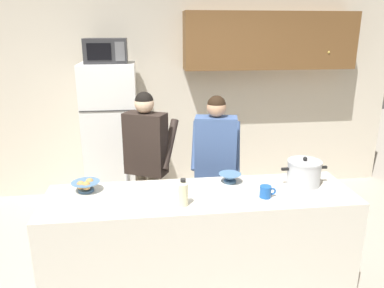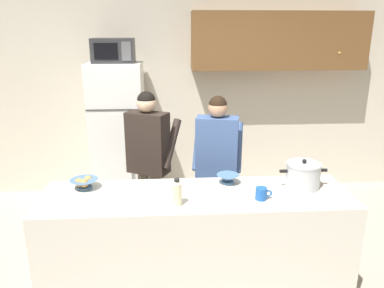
{
  "view_description": "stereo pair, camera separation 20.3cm",
  "coord_description": "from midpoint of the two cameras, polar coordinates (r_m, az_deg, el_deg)",
  "views": [
    {
      "loc": [
        -0.42,
        -2.7,
        2.18
      ],
      "look_at": [
        0.0,
        0.55,
        1.17
      ],
      "focal_mm": 34.96,
      "sensor_mm": 36.0,
      "label": 1
    },
    {
      "loc": [
        -0.22,
        -2.72,
        2.18
      ],
      "look_at": [
        0.0,
        0.55,
        1.17
      ],
      "focal_mm": 34.96,
      "sensor_mm": 36.0,
      "label": 2
    }
  ],
  "objects": [
    {
      "name": "back_wall_unit",
      "position": [
        5.04,
        -0.63,
        8.96
      ],
      "size": [
        6.0,
        0.48,
        2.6
      ],
      "color": "beige",
      "rests_on": "ground"
    },
    {
      "name": "kitchen_island",
      "position": [
        3.22,
        -0.57,
        -15.12
      ],
      "size": [
        2.47,
        0.68,
        0.92
      ],
      "primitive_type": "cube",
      "color": "silver",
      "rests_on": "ground"
    },
    {
      "name": "refrigerator",
      "position": [
        4.76,
        -13.33,
        1.07
      ],
      "size": [
        0.64,
        0.68,
        1.8
      ],
      "color": "white",
      "rests_on": "ground"
    },
    {
      "name": "microwave",
      "position": [
        4.57,
        -14.27,
        13.63
      ],
      "size": [
        0.48,
        0.37,
        0.28
      ],
      "color": "#2D2D30",
      "rests_on": "refrigerator"
    },
    {
      "name": "person_near_pot",
      "position": [
        3.77,
        -8.49,
        -1.27
      ],
      "size": [
        0.6,
        0.56,
        1.61
      ],
      "color": "#726656",
      "rests_on": "ground"
    },
    {
      "name": "person_by_sink",
      "position": [
        3.68,
        2.03,
        -1.89
      ],
      "size": [
        0.55,
        0.49,
        1.58
      ],
      "color": "#33384C",
      "rests_on": "ground"
    },
    {
      "name": "cooking_pot",
      "position": [
        3.25,
        15.0,
        -4.25
      ],
      "size": [
        0.39,
        0.28,
        0.25
      ],
      "color": "silver",
      "rests_on": "kitchen_island"
    },
    {
      "name": "coffee_mug",
      "position": [
        2.96,
        9.27,
        -7.22
      ],
      "size": [
        0.13,
        0.09,
        0.1
      ],
      "color": "#1E59B2",
      "rests_on": "kitchen_island"
    },
    {
      "name": "bread_bowl",
      "position": [
        3.17,
        -17.68,
        -6.09
      ],
      "size": [
        0.23,
        0.23,
        0.1
      ],
      "color": "#4C7299",
      "rests_on": "kitchen_island"
    },
    {
      "name": "empty_bowl",
      "position": [
        3.21,
        4.0,
        -5.13
      ],
      "size": [
        0.19,
        0.19,
        0.08
      ],
      "color": "#4C7299",
      "rests_on": "kitchen_island"
    },
    {
      "name": "bottle_near_edge",
      "position": [
        2.78,
        -3.47,
        -7.44
      ],
      "size": [
        0.07,
        0.07,
        0.21
      ],
      "color": "beige",
      "rests_on": "kitchen_island"
    }
  ]
}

